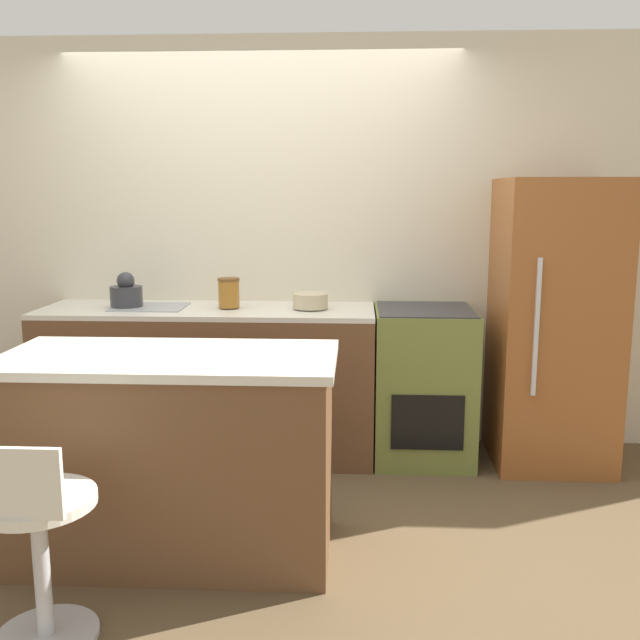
% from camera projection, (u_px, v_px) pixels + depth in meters
% --- Properties ---
extents(ground_plane, '(14.00, 14.00, 0.00)m').
position_uv_depth(ground_plane, '(251.00, 473.00, 4.21)').
color(ground_plane, brown).
extents(wall_back, '(8.00, 0.06, 2.60)m').
position_uv_depth(wall_back, '(263.00, 245.00, 4.63)').
color(wall_back, beige).
rests_on(wall_back, ground_plane).
extents(back_counter, '(2.05, 0.62, 0.94)m').
position_uv_depth(back_counter, '(209.00, 382.00, 4.47)').
color(back_counter, brown).
rests_on(back_counter, ground_plane).
extents(kitchen_island, '(1.49, 0.71, 0.93)m').
position_uv_depth(kitchen_island, '(172.00, 454.00, 3.23)').
color(kitchen_island, brown).
rests_on(kitchen_island, ground_plane).
extents(oven_range, '(0.60, 0.63, 0.94)m').
position_uv_depth(oven_range, '(423.00, 384.00, 4.39)').
color(oven_range, olive).
rests_on(oven_range, ground_plane).
extents(refrigerator, '(0.68, 0.69, 1.72)m').
position_uv_depth(refrigerator, '(553.00, 324.00, 4.26)').
color(refrigerator, '#995628').
rests_on(refrigerator, ground_plane).
extents(stool_chair, '(0.42, 0.42, 0.82)m').
position_uv_depth(stool_chair, '(36.00, 541.00, 2.56)').
color(stool_chair, '#B7B7BC').
rests_on(stool_chair, ground_plane).
extents(kettle, '(0.20, 0.20, 0.21)m').
position_uv_depth(kettle, '(126.00, 293.00, 4.39)').
color(kettle, '#333338').
rests_on(kettle, back_counter).
extents(mixing_bowl, '(0.21, 0.21, 0.09)m').
position_uv_depth(mixing_bowl, '(310.00, 301.00, 4.34)').
color(mixing_bowl, '#C1B28E').
rests_on(mixing_bowl, back_counter).
extents(canister_jar, '(0.13, 0.13, 0.18)m').
position_uv_depth(canister_jar, '(229.00, 293.00, 4.35)').
color(canister_jar, '#9E6623').
rests_on(canister_jar, back_counter).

